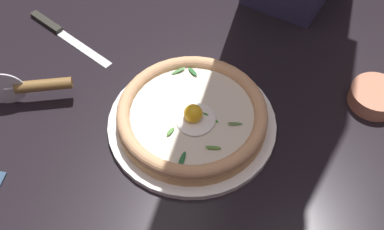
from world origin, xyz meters
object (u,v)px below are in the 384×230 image
table_knife (58,30)px  pizza (192,115)px  side_bowl (375,97)px  pizza_cutter (32,86)px

table_knife → pizza: bearing=75.9°
pizza → side_bowl: 0.35m
pizza_cutter → table_knife: pizza_cutter is taller
pizza_cutter → table_knife: 0.19m
side_bowl → table_knife: (0.11, -0.65, -0.01)m
pizza_cutter → side_bowl: bearing=116.6°
pizza_cutter → pizza: bearing=105.3°
pizza → table_knife: size_ratio=1.14×
side_bowl → pizza_cutter: (0.29, -0.57, 0.02)m
side_bowl → table_knife: bearing=-80.0°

